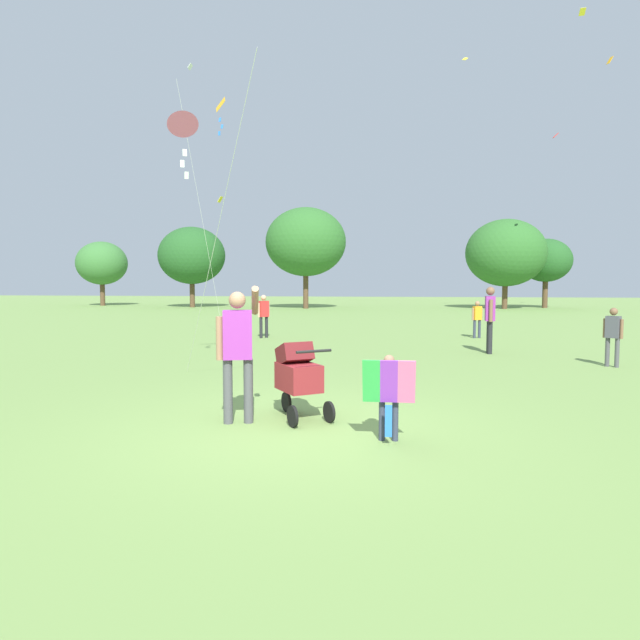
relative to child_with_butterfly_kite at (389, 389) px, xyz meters
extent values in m
plane|color=#75994C|center=(-1.20, 0.45, -0.61)|extent=(120.00, 120.00, 0.00)
cylinder|color=brown|center=(-22.00, 32.92, 0.24)|extent=(0.36, 0.36, 1.69)
ellipsoid|color=#387033|center=(-22.00, 32.92, 2.62)|extent=(3.85, 3.46, 3.27)
cylinder|color=brown|center=(-14.25, 31.32, 0.28)|extent=(0.36, 0.36, 1.77)
ellipsoid|color=#235623|center=(-14.25, 31.32, 3.07)|extent=(4.77, 4.30, 4.06)
cylinder|color=brown|center=(-5.91, 30.60, 0.56)|extent=(0.36, 0.36, 2.33)
ellipsoid|color=#2D6628|center=(-5.91, 30.60, 3.90)|extent=(5.45, 4.91, 4.64)
cylinder|color=brown|center=(7.43, 31.86, 0.21)|extent=(0.36, 0.36, 1.64)
ellipsoid|color=#2D6628|center=(7.43, 31.86, 3.14)|extent=(5.27, 4.74, 4.48)
cylinder|color=brown|center=(10.49, 33.72, 0.34)|extent=(0.36, 0.36, 1.90)
ellipsoid|color=#235623|center=(10.49, 33.72, 2.70)|extent=(3.52, 3.17, 2.99)
cylinder|color=#33384C|center=(0.08, 0.04, -0.36)|extent=(0.07, 0.07, 0.49)
cylinder|color=#33384C|center=(-0.08, 0.04, -0.36)|extent=(0.07, 0.07, 0.49)
cube|color=#284CA8|center=(0.00, 0.04, 0.06)|extent=(0.22, 0.13, 0.37)
cylinder|color=#A37556|center=(0.13, 0.04, 0.04)|extent=(0.05, 0.05, 0.33)
cylinder|color=#A37556|center=(-0.13, 0.04, 0.04)|extent=(0.05, 0.05, 0.33)
sphere|color=#A37556|center=(0.00, 0.04, 0.32)|extent=(0.13, 0.13, 0.13)
cube|color=pink|center=(0.20, -0.14, 0.11)|extent=(0.20, 0.18, 0.50)
cube|color=purple|center=(0.00, -0.14, 0.11)|extent=(0.20, 0.18, 0.50)
cube|color=green|center=(-0.19, -0.14, 0.11)|extent=(0.20, 0.18, 0.50)
cube|color=blue|center=(0.00, -0.16, -0.33)|extent=(0.08, 0.01, 0.36)
cylinder|color=#4C4C51|center=(-2.07, 0.53, -0.19)|extent=(0.12, 0.12, 0.84)
cylinder|color=#4C4C51|center=(-1.81, 0.60, -0.19)|extent=(0.12, 0.12, 0.84)
cube|color=purple|center=(-1.94, 0.57, 0.54)|extent=(0.41, 0.32, 0.63)
cylinder|color=#A37556|center=(-2.16, 0.51, 0.50)|extent=(0.09, 0.09, 0.56)
cylinder|color=#A37556|center=(-1.75, 0.76, 0.97)|extent=(0.22, 0.52, 0.39)
sphere|color=#A37556|center=(-1.94, 0.57, 0.99)|extent=(0.22, 0.22, 0.22)
cylinder|color=black|center=(-1.44, 1.26, -0.47)|extent=(0.19, 0.25, 0.28)
cylinder|color=black|center=(-1.20, 0.45, -0.47)|extent=(0.19, 0.25, 0.28)
cylinder|color=black|center=(-0.77, 0.74, -0.47)|extent=(0.19, 0.25, 0.28)
cube|color=maroon|center=(-1.20, 0.91, -0.05)|extent=(0.73, 0.78, 0.36)
cube|color=maroon|center=(-1.28, 1.02, 0.25)|extent=(0.58, 0.58, 0.35)
cylinder|color=black|center=(-0.94, 0.53, 0.35)|extent=(0.42, 0.30, 0.04)
cone|color=pink|center=(-4.12, 4.37, 4.34)|extent=(0.77, 0.73, 0.43)
cube|color=white|center=(-4.10, 4.39, 3.78)|extent=(0.08, 0.06, 0.14)
cube|color=white|center=(-4.15, 4.37, 3.56)|extent=(0.08, 0.05, 0.14)
cube|color=white|center=(-4.08, 4.41, 3.34)|extent=(0.09, 0.08, 0.14)
cylinder|color=silver|center=(-2.91, 2.54, 1.78)|extent=(2.44, 3.66, 4.79)
cube|color=#F4A319|center=(-5.69, 11.69, 7.06)|extent=(0.50, 0.57, 0.62)
cube|color=blue|center=(-5.70, 11.64, 6.56)|extent=(0.09, 0.06, 0.14)
cube|color=blue|center=(-5.64, 11.65, 6.34)|extent=(0.09, 0.06, 0.14)
cube|color=blue|center=(-5.73, 11.65, 6.12)|extent=(0.08, 0.04, 0.14)
cylinder|color=silver|center=(-5.88, 10.29, 3.16)|extent=(0.39, 2.80, 7.53)
cube|color=yellow|center=(6.92, 16.05, 11.27)|extent=(0.23, 0.24, 0.24)
cube|color=white|center=(-12.02, 25.73, 13.90)|extent=(0.21, 0.33, 0.37)
cube|color=#F4A319|center=(12.20, 28.05, 13.89)|extent=(0.27, 0.38, 0.44)
cube|color=yellow|center=(-10.53, 26.49, 6.23)|extent=(0.29, 0.39, 0.37)
cube|color=red|center=(8.80, 26.02, 9.26)|extent=(0.27, 0.30, 0.28)
cube|color=yellow|center=(3.78, 25.37, 13.38)|extent=(0.34, 0.27, 0.25)
cylinder|color=#232328|center=(2.47, 8.01, -0.19)|extent=(0.12, 0.12, 0.84)
cylinder|color=#232328|center=(2.48, 8.27, -0.19)|extent=(0.12, 0.12, 0.84)
cube|color=purple|center=(2.48, 8.14, 0.54)|extent=(0.25, 0.38, 0.63)
cylinder|color=brown|center=(2.46, 7.91, 0.50)|extent=(0.09, 0.09, 0.56)
cylinder|color=brown|center=(2.49, 8.36, 0.50)|extent=(0.09, 0.09, 0.56)
sphere|color=brown|center=(2.48, 8.14, 0.98)|extent=(0.22, 0.22, 0.22)
cylinder|color=#4C4C51|center=(4.64, 6.25, -0.30)|extent=(0.09, 0.09, 0.63)
cylinder|color=#4C4C51|center=(4.78, 6.13, -0.30)|extent=(0.09, 0.09, 0.63)
cube|color=#4C4C56|center=(4.71, 6.19, 0.25)|extent=(0.32, 0.31, 0.47)
cylinder|color=brown|center=(4.58, 6.30, 0.22)|extent=(0.07, 0.07, 0.42)
cylinder|color=brown|center=(4.84, 6.08, 0.22)|extent=(0.07, 0.07, 0.42)
sphere|color=brown|center=(4.71, 6.19, 0.58)|extent=(0.16, 0.16, 0.16)
cylinder|color=#33384C|center=(2.82, 12.06, -0.31)|extent=(0.09, 0.09, 0.59)
cylinder|color=#33384C|center=(2.65, 11.98, -0.31)|extent=(0.09, 0.09, 0.59)
cube|color=orange|center=(2.73, 12.02, 0.20)|extent=(0.30, 0.26, 0.44)
cylinder|color=#A37556|center=(2.88, 12.09, 0.17)|extent=(0.06, 0.06, 0.39)
cylinder|color=#A37556|center=(2.59, 11.95, 0.17)|extent=(0.06, 0.06, 0.39)
sphere|color=#A37556|center=(2.73, 12.02, 0.52)|extent=(0.15, 0.15, 0.15)
cylinder|color=#232328|center=(-4.08, 11.22, -0.26)|extent=(0.10, 0.10, 0.69)
cylinder|color=#232328|center=(-4.23, 11.06, -0.26)|extent=(0.10, 0.10, 0.69)
cube|color=red|center=(-4.15, 11.14, 0.34)|extent=(0.34, 0.35, 0.52)
cylinder|color=tan|center=(-4.02, 11.28, 0.30)|extent=(0.07, 0.07, 0.46)
cylinder|color=tan|center=(-4.28, 11.00, 0.30)|extent=(0.07, 0.07, 0.46)
sphere|color=tan|center=(-4.15, 11.14, 0.70)|extent=(0.18, 0.18, 0.18)
camera|label=1|loc=(0.05, -6.22, 1.22)|focal=30.73mm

